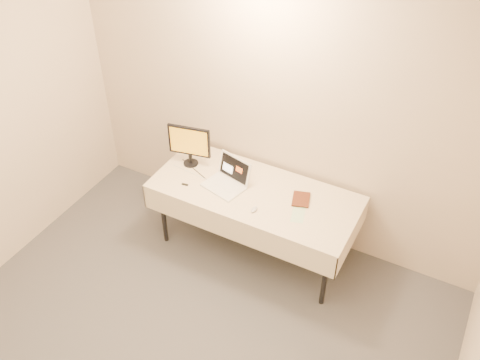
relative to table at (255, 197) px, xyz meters
The scene contains 9 objects.
back_wall 0.81m from the table, 90.00° to the left, with size 4.00×0.10×2.70m, color beige.
table is the anchor object (origin of this frame).
laptop 0.29m from the table, behind, with size 0.42×0.38×0.24m.
monitor 0.78m from the table, behind, with size 0.40×0.17×0.41m.
book 0.38m from the table, 10.32° to the left, with size 0.15×0.02×0.20m, color maroon.
alarm_clock 0.47m from the table, 150.41° to the left, with size 0.13×0.09×0.05m.
clicker 0.26m from the table, 64.20° to the right, with size 0.04×0.09×0.02m, color #B6B6B8.
paper_form 0.46m from the table, ahead, with size 0.11×0.27×0.00m, color #C3EBBB.
usb_dongle 0.64m from the table, 160.10° to the right, with size 0.06×0.02×0.01m, color black.
Camera 1 is at (1.58, -1.20, 3.82)m, focal length 40.00 mm.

